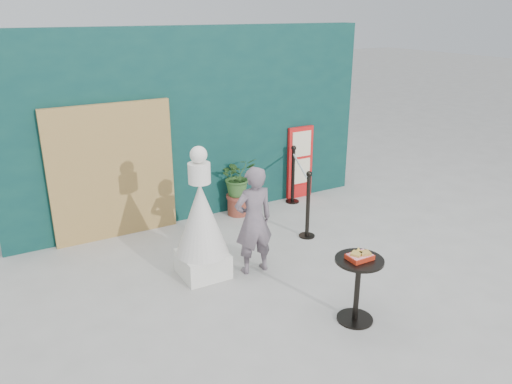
% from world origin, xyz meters
% --- Properties ---
extents(ground, '(60.00, 60.00, 0.00)m').
position_xyz_m(ground, '(0.00, 0.00, 0.00)').
color(ground, '#ADAAA5').
rests_on(ground, ground).
extents(back_wall, '(6.00, 0.30, 3.00)m').
position_xyz_m(back_wall, '(0.00, 3.15, 1.50)').
color(back_wall, '#0A3131').
rests_on(back_wall, ground).
extents(bamboo_fence, '(1.80, 0.08, 2.00)m').
position_xyz_m(bamboo_fence, '(-1.40, 2.94, 1.00)').
color(bamboo_fence, tan).
rests_on(bamboo_fence, ground).
extents(woman, '(0.54, 0.37, 1.43)m').
position_xyz_m(woman, '(-0.16, 0.99, 0.71)').
color(woman, slate).
rests_on(woman, ground).
extents(menu_board, '(0.50, 0.07, 1.30)m').
position_xyz_m(menu_board, '(1.90, 2.95, 0.65)').
color(menu_board, red).
rests_on(menu_board, ground).
extents(statue, '(0.67, 0.67, 1.71)m').
position_xyz_m(statue, '(-0.77, 1.22, 0.70)').
color(statue, white).
rests_on(statue, ground).
extents(cafe_table, '(0.52, 0.52, 0.75)m').
position_xyz_m(cafe_table, '(0.27, -0.53, 0.50)').
color(cafe_table, black).
rests_on(cafe_table, ground).
extents(food_basket, '(0.26, 0.19, 0.11)m').
position_xyz_m(food_basket, '(0.28, -0.53, 0.79)').
color(food_basket, '#AC2612').
rests_on(food_basket, cafe_table).
extents(planter, '(0.58, 0.50, 0.99)m').
position_xyz_m(planter, '(0.55, 2.78, 0.57)').
color(planter, brown).
rests_on(planter, ground).
extents(stanchion_barrier, '(0.84, 1.54, 1.03)m').
position_xyz_m(stanchion_barrier, '(1.35, 2.15, 0.49)').
color(stanchion_barrier, black).
rests_on(stanchion_barrier, ground).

